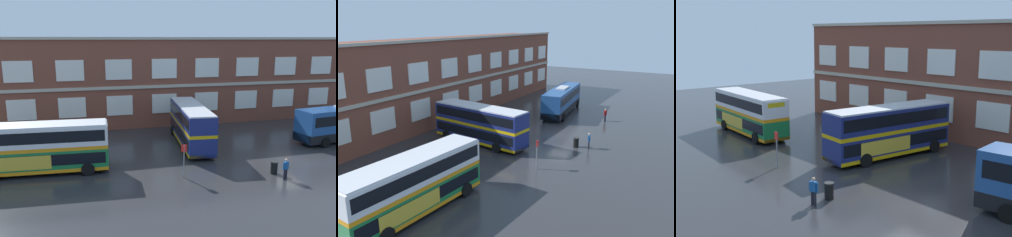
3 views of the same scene
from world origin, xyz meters
The scene contains 7 objects.
ground_plane centered at (0.00, 2.00, 0.00)m, with size 120.00×120.00×0.00m, color #2B2B2D.
brick_terminal_building centered at (-0.15, 17.98, 5.27)m, with size 54.19×8.19×10.83m.
double_decker_near centered at (-21.70, 1.80, 2.15)m, with size 11.15×3.42×4.07m.
double_decker_middle centered at (-7.40, 6.29, 2.15)m, with size 3.79×11.22×4.07m.
waiting_passenger centered at (-3.22, -4.43, 0.93)m, with size 0.63×0.35×1.70m.
bus_stand_flag centered at (-10.71, -2.11, 1.64)m, with size 0.44×0.10×2.70m.
station_litter_bin centered at (-3.42, -3.13, 0.52)m, with size 0.60×0.60×1.03m.
Camera 1 is at (-18.36, -26.68, 10.66)m, focal length 37.40 mm.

